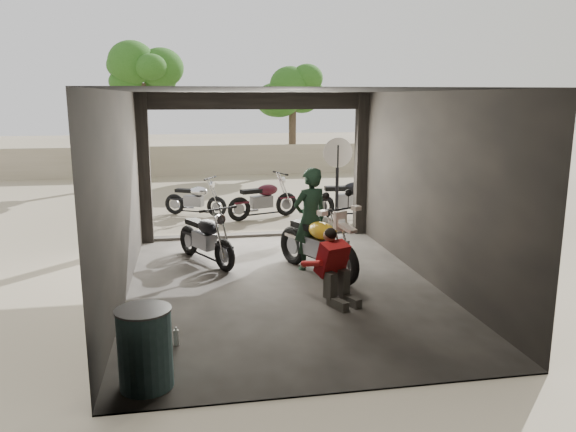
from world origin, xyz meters
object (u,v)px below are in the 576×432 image
object	(u,v)px
left_bike	(205,234)
mechanic	(337,269)
main_bike	(317,239)
outside_bike_a	(195,196)
sign_post	(337,168)
stool	(323,230)
oil_drum	(145,349)
helmet	(321,220)
outside_bike_b	(263,196)
outside_bike_c	(350,195)
rider	(310,219)

from	to	relation	value
left_bike	mechanic	size ratio (longest dim) A/B	1.51
main_bike	mechanic	bearing A→B (deg)	-115.73
outside_bike_a	mechanic	bearing A→B (deg)	-136.54
mechanic	sign_post	xyz separation A→B (m)	(1.39, 5.17, 0.87)
mechanic	stool	bearing A→B (deg)	56.87
stool	sign_post	distance (m)	2.38
mechanic	oil_drum	size ratio (longest dim) A/B	1.25
helmet	outside_bike_b	bearing A→B (deg)	124.05
main_bike	outside_bike_b	xyz separation A→B (m)	(-0.30, 4.83, -0.07)
main_bike	outside_bike_c	xyz separation A→B (m)	(1.90, 4.38, -0.02)
rider	main_bike	bearing A→B (deg)	80.37
main_bike	outside_bike_c	distance (m)	4.77
mechanic	sign_post	world-z (taller)	sign_post
outside_bike_c	helmet	world-z (taller)	outside_bike_c
outside_bike_a	mechanic	size ratio (longest dim) A/B	1.38
outside_bike_c	sign_post	world-z (taller)	sign_post
left_bike	rider	xyz separation A→B (m)	(1.86, -0.75, 0.37)
mechanic	oil_drum	world-z (taller)	mechanic
rider	oil_drum	bearing A→B (deg)	34.42
mechanic	sign_post	size ratio (longest dim) A/B	0.52
stool	helmet	world-z (taller)	helmet
outside_bike_a	oil_drum	size ratio (longest dim) A/B	1.73
left_bike	outside_bike_b	size ratio (longest dim) A/B	0.98
oil_drum	rider	bearing A→B (deg)	55.48
left_bike	oil_drum	xyz separation A→B (m)	(-0.80, -4.63, -0.13)
left_bike	outside_bike_c	distance (m)	5.07
outside_bike_a	helmet	world-z (taller)	outside_bike_a
rider	sign_post	distance (m)	3.69
left_bike	mechanic	bearing A→B (deg)	-81.45
outside_bike_c	mechanic	size ratio (longest dim) A/B	1.68
left_bike	sign_post	world-z (taller)	sign_post
mechanic	helmet	world-z (taller)	mechanic
outside_bike_b	rider	world-z (taller)	rider
outside_bike_c	sign_post	size ratio (longest dim) A/B	0.87
left_bike	main_bike	bearing A→B (deg)	-56.50
outside_bike_b	oil_drum	bearing A→B (deg)	144.86
outside_bike_b	sign_post	distance (m)	2.19
stool	helmet	size ratio (longest dim) A/B	1.64
sign_post	stool	bearing A→B (deg)	-133.86
outside_bike_a	oil_drum	world-z (taller)	outside_bike_a
left_bike	outside_bike_c	xyz separation A→B (m)	(3.82, 3.33, 0.06)
main_bike	outside_bike_c	size ratio (longest dim) A/B	1.05
outside_bike_c	left_bike	bearing A→B (deg)	135.38
sign_post	left_bike	bearing A→B (deg)	-162.59
rider	stool	size ratio (longest dim) A/B	4.01
outside_bike_c	oil_drum	bearing A→B (deg)	154.13
outside_bike_c	mechanic	distance (m)	6.20
helmet	outside_bike_c	bearing A→B (deg)	82.07
left_bike	outside_bike_b	xyz separation A→B (m)	(1.62, 3.78, 0.01)
stool	oil_drum	distance (m)	6.18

